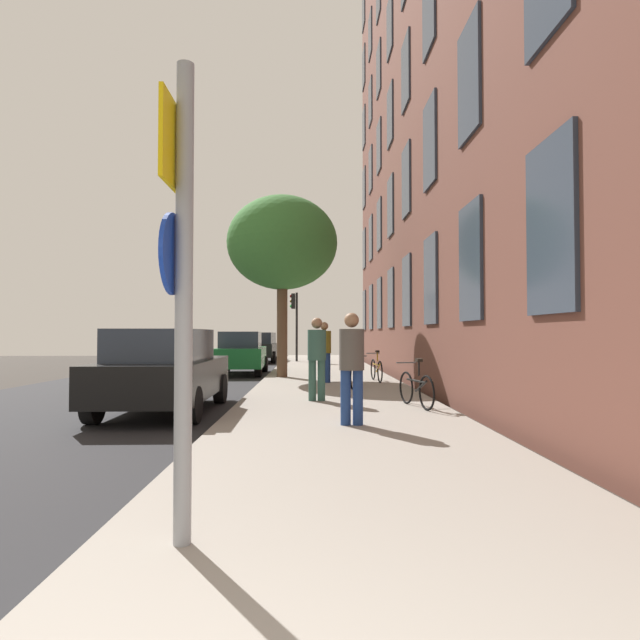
# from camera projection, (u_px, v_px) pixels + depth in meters

# --- Properties ---
(ground_plane) EXTENTS (41.80, 41.80, 0.00)m
(ground_plane) POSITION_uv_depth(u_px,v_px,m) (217.00, 384.00, 15.91)
(ground_plane) COLOR #332D28
(road_asphalt) EXTENTS (7.00, 38.00, 0.01)m
(road_asphalt) POSITION_uv_depth(u_px,v_px,m) (148.00, 384.00, 15.87)
(road_asphalt) COLOR #232326
(road_asphalt) RESTS_ON ground
(sidewalk) EXTENTS (4.20, 38.00, 0.12)m
(sidewalk) POSITION_uv_depth(u_px,v_px,m) (330.00, 382.00, 15.97)
(sidewalk) COLOR gray
(sidewalk) RESTS_ON ground
(building_facade) EXTENTS (0.56, 27.00, 21.15)m
(building_facade) POSITION_uv_depth(u_px,v_px,m) (414.00, 40.00, 15.80)
(building_facade) COLOR brown
(building_facade) RESTS_ON ground
(sign_post) EXTENTS (0.16, 0.60, 3.28)m
(sign_post) POSITION_uv_depth(u_px,v_px,m) (181.00, 269.00, 3.51)
(sign_post) COLOR gray
(sign_post) RESTS_ON sidewalk
(traffic_light) EXTENTS (0.43, 0.24, 3.60)m
(traffic_light) POSITION_uv_depth(u_px,v_px,m) (295.00, 314.00, 26.96)
(traffic_light) COLOR black
(traffic_light) RESTS_ON sidewalk
(tree_near) EXTENTS (3.68, 3.68, 6.04)m
(tree_near) POSITION_uv_depth(u_px,v_px,m) (282.00, 244.00, 17.19)
(tree_near) COLOR brown
(tree_near) RESTS_ON sidewalk
(bicycle_0) EXTENTS (0.51, 1.58, 0.95)m
(bicycle_0) POSITION_uv_depth(u_px,v_px,m) (416.00, 388.00, 9.97)
(bicycle_0) COLOR black
(bicycle_0) RESTS_ON sidewalk
(bicycle_1) EXTENTS (0.57, 1.69, 0.92)m
(bicycle_1) POSITION_uv_depth(u_px,v_px,m) (356.00, 374.00, 13.68)
(bicycle_1) COLOR black
(bicycle_1) RESTS_ON sidewalk
(bicycle_2) EXTENTS (0.42, 1.68, 0.93)m
(bicycle_2) POSITION_uv_depth(u_px,v_px,m) (376.00, 369.00, 15.47)
(bicycle_2) COLOR black
(bicycle_2) RESTS_ON sidewalk
(pedestrian_0) EXTENTS (0.55, 0.55, 1.75)m
(pedestrian_0) POSITION_uv_depth(u_px,v_px,m) (352.00, 361.00, 8.04)
(pedestrian_0) COLOR navy
(pedestrian_0) RESTS_ON sidewalk
(pedestrian_1) EXTENTS (0.43, 0.43, 1.77)m
(pedestrian_1) POSITION_uv_depth(u_px,v_px,m) (317.00, 353.00, 10.95)
(pedestrian_1) COLOR #33594C
(pedestrian_1) RESTS_ON sidewalk
(pedestrian_2) EXTENTS (0.46, 0.46, 1.77)m
(pedestrian_2) POSITION_uv_depth(u_px,v_px,m) (324.00, 348.00, 15.05)
(pedestrian_2) COLOR navy
(pedestrian_2) RESTS_ON sidewalk
(car_0) EXTENTS (1.92, 4.14, 1.62)m
(car_0) POSITION_uv_depth(u_px,v_px,m) (164.00, 370.00, 10.00)
(car_0) COLOR black
(car_0) RESTS_ON road_asphalt
(car_1) EXTENTS (1.88, 4.07, 1.62)m
(car_1) POSITION_uv_depth(u_px,v_px,m) (241.00, 353.00, 19.48)
(car_1) COLOR #19662D
(car_1) RESTS_ON road_asphalt
(car_2) EXTENTS (2.02, 4.12, 1.62)m
(car_2) POSITION_uv_depth(u_px,v_px,m) (260.00, 347.00, 28.03)
(car_2) COLOR black
(car_2) RESTS_ON road_asphalt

